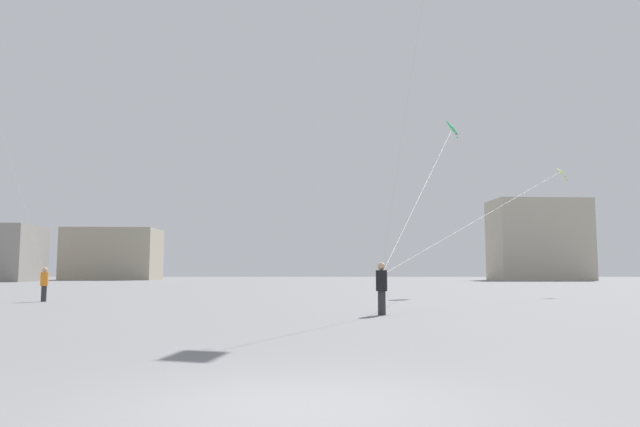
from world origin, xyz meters
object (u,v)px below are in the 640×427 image
object	(u,v)px
building_right_hall	(539,240)
building_centre_hall	(113,254)
kite_emerald_diamond	(453,128)
person_in_orange	(44,283)
person_in_black	(382,286)
kite_lime_diamond	(557,174)

from	to	relation	value
building_right_hall	building_centre_hall	bearing A→B (deg)	177.70
kite_emerald_diamond	person_in_orange	bearing A→B (deg)	-154.24
person_in_black	kite_lime_diamond	distance (m)	22.21
person_in_orange	person_in_black	xyz separation A→B (m)	(15.30, -8.28, 0.05)
building_centre_hall	person_in_black	bearing A→B (deg)	-64.02
person_in_orange	kite_emerald_diamond	xyz separation A→B (m)	(21.82, 10.53, 10.05)
person_in_orange	kite_lime_diamond	xyz separation A→B (m)	(27.92, 8.78, 6.63)
person_in_black	kite_emerald_diamond	xyz separation A→B (m)	(6.51, 18.81, 10.00)
person_in_black	kite_lime_diamond	bearing A→B (deg)	-94.97
person_in_orange	building_right_hall	xyz separation A→B (m)	(48.24, 68.98, 5.74)
person_in_orange	building_centre_hall	bearing A→B (deg)	94.80
person_in_orange	kite_emerald_diamond	bearing A→B (deg)	12.27
kite_lime_diamond	building_centre_hall	bearing A→B (deg)	129.32
person_in_orange	person_in_black	size ratio (longest dim) A/B	0.95
person_in_orange	building_right_hall	distance (m)	84.37
building_centre_hall	kite_lime_diamond	bearing A→B (deg)	-50.68
kite_lime_diamond	building_right_hall	bearing A→B (deg)	71.35
person_in_black	building_centre_hall	world-z (taller)	building_centre_hall
kite_lime_diamond	building_right_hall	size ratio (longest dim) A/B	1.17
kite_lime_diamond	kite_emerald_diamond	bearing A→B (deg)	164.04
person_in_black	building_right_hall	size ratio (longest dim) A/B	0.11
person_in_orange	building_right_hall	size ratio (longest dim) A/B	0.10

